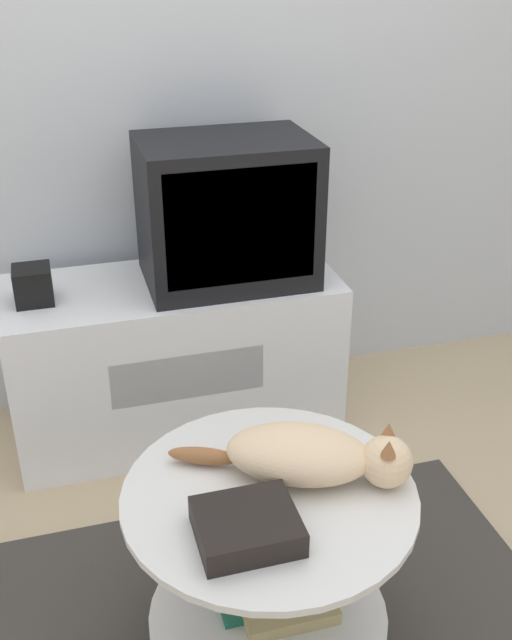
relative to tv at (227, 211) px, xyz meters
The scene contains 7 objects.
wall_back 0.60m from the tv, 109.30° to the left, with size 8.00×0.05×2.60m.
tv_stand 0.56m from the tv, behind, with size 1.12×0.47×0.58m.
tv is the anchor object (origin of this frame).
speaker 0.66m from the tv, behind, with size 0.12×0.12×0.12m.
coffee_table 1.14m from the tv, 98.78° to the right, with size 0.67×0.67×0.50m.
dvd_box 1.20m from the tv, 102.14° to the right, with size 0.21×0.18×0.06m.
cat 1.02m from the tv, 92.95° to the right, with size 0.53×0.31×0.14m.
Camera 1 is at (-0.43, -1.19, 1.63)m, focal length 42.00 mm.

